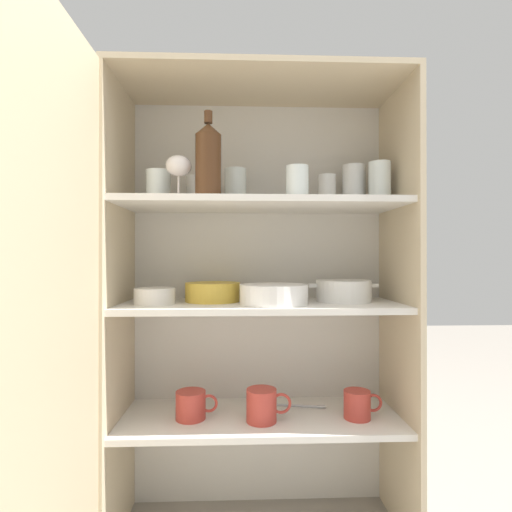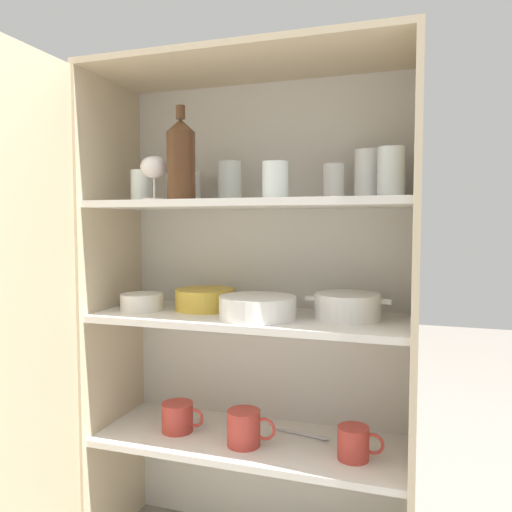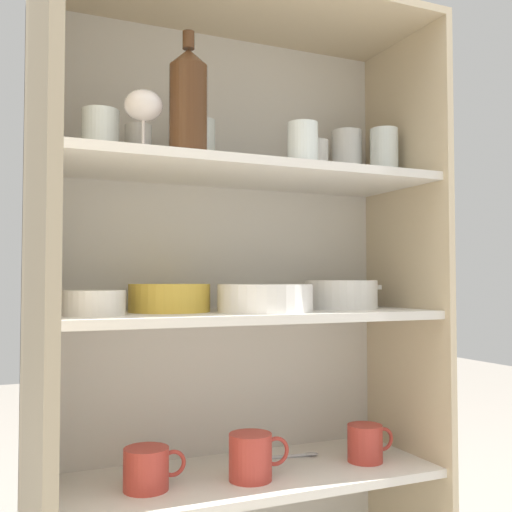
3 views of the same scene
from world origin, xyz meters
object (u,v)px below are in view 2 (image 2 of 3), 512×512
object	(u,v)px
casserole_dish	(348,306)
coffee_mug_primary	(178,417)
plate_stack_white	(258,307)
mixing_bowl_large	(205,298)
wine_bottle	(181,159)
serving_bowl_small	(142,301)

from	to	relation	value
casserole_dish	coffee_mug_primary	xyz separation A→B (m)	(-0.51, -0.05, -0.36)
plate_stack_white	mixing_bowl_large	distance (m)	0.22
wine_bottle	serving_bowl_small	xyz separation A→B (m)	(-0.18, 0.08, -0.42)
mixing_bowl_large	wine_bottle	bearing A→B (deg)	-91.26
serving_bowl_small	coffee_mug_primary	world-z (taller)	serving_bowl_small
plate_stack_white	coffee_mug_primary	bearing A→B (deg)	175.12
wine_bottle	plate_stack_white	size ratio (longest dim) A/B	1.19
wine_bottle	serving_bowl_small	bearing A→B (deg)	156.41
coffee_mug_primary	wine_bottle	bearing A→B (deg)	-54.42
coffee_mug_primary	serving_bowl_small	bearing A→B (deg)	-176.17
mixing_bowl_large	serving_bowl_small	size ratio (longest dim) A/B	1.43
plate_stack_white	serving_bowl_small	distance (m)	0.38
wine_bottle	mixing_bowl_large	bearing A→B (deg)	88.74
plate_stack_white	casserole_dish	bearing A→B (deg)	15.67
serving_bowl_small	casserole_dish	distance (m)	0.62
mixing_bowl_large	casserole_dish	xyz separation A→B (m)	(0.44, -0.02, 0.00)
plate_stack_white	coffee_mug_primary	distance (m)	0.44
wine_bottle	coffee_mug_primary	xyz separation A→B (m)	(-0.06, 0.08, -0.77)
casserole_dish	wine_bottle	bearing A→B (deg)	-163.70
serving_bowl_small	plate_stack_white	bearing A→B (deg)	-2.23
mixing_bowl_large	serving_bowl_small	world-z (taller)	mixing_bowl_large
mixing_bowl_large	coffee_mug_primary	bearing A→B (deg)	-134.47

